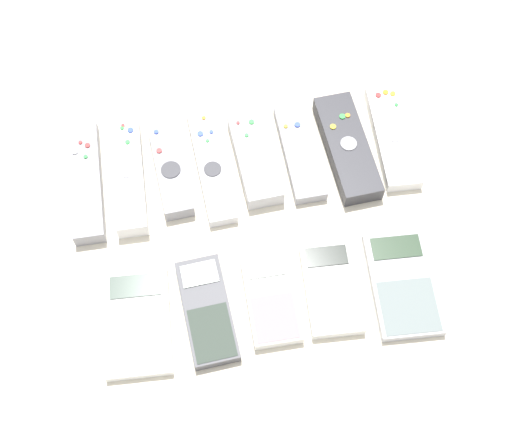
{
  "coord_description": "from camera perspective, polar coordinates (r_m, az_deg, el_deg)",
  "views": [
    {
      "loc": [
        -0.08,
        -0.43,
        0.9
      ],
      "look_at": [
        0.0,
        0.02,
        0.01
      ],
      "focal_mm": 50.0,
      "sensor_mm": 36.0,
      "label": 1
    }
  ],
  "objects": [
    {
      "name": "remote_3",
      "position": [
        1.05,
        -3.61,
        4.44
      ],
      "size": [
        0.05,
        0.2,
        0.02
      ],
      "rotation": [
        0.0,
        0.0,
        0.04
      ],
      "color": "silver",
      "rests_on": "ground_plane"
    },
    {
      "name": "remote_6",
      "position": [
        1.07,
        7.3,
        5.74
      ],
      "size": [
        0.07,
        0.18,
        0.03
      ],
      "rotation": [
        0.0,
        0.0,
        0.05
      ],
      "color": "#333338",
      "rests_on": "ground_plane"
    },
    {
      "name": "remote_4",
      "position": [
        1.05,
        -0.08,
        4.91
      ],
      "size": [
        0.06,
        0.15,
        0.03
      ],
      "rotation": [
        0.0,
        0.0,
        0.05
      ],
      "color": "#B7B7BC",
      "rests_on": "ground_plane"
    },
    {
      "name": "remote_0",
      "position": [
        1.06,
        -13.41,
        2.96
      ],
      "size": [
        0.05,
        0.19,
        0.03
      ],
      "rotation": [
        0.0,
        0.0,
        -0.01
      ],
      "color": "gray",
      "rests_on": "ground_plane"
    },
    {
      "name": "remote_7",
      "position": [
        1.09,
        10.88,
        6.55
      ],
      "size": [
        0.06,
        0.18,
        0.02
      ],
      "rotation": [
        0.0,
        0.0,
        -0.06
      ],
      "color": "white",
      "rests_on": "ground_plane"
    },
    {
      "name": "remote_5",
      "position": [
        1.06,
        3.5,
        5.42
      ],
      "size": [
        0.05,
        0.17,
        0.02
      ],
      "rotation": [
        0.0,
        0.0,
        0.02
      ],
      "color": "gray",
      "rests_on": "ground_plane"
    },
    {
      "name": "calculator_4",
      "position": [
        0.98,
        11.66,
        -5.06
      ],
      "size": [
        0.09,
        0.16,
        0.02
      ],
      "rotation": [
        0.0,
        0.0,
        -0.07
      ],
      "color": "#B2B2B7",
      "rests_on": "ground_plane"
    },
    {
      "name": "remote_2",
      "position": [
        1.05,
        -6.85,
        4.0
      ],
      "size": [
        0.05,
        0.16,
        0.03
      ],
      "rotation": [
        0.0,
        0.0,
        0.06
      ],
      "color": "gray",
      "rests_on": "ground_plane"
    },
    {
      "name": "remote_1",
      "position": [
        1.05,
        -10.15,
        3.63
      ],
      "size": [
        0.05,
        0.19,
        0.03
      ],
      "rotation": [
        0.0,
        0.0,
        -0.03
      ],
      "color": "white",
      "rests_on": "ground_plane"
    },
    {
      "name": "calculator_0",
      "position": [
        0.96,
        -9.45,
        -8.14
      ],
      "size": [
        0.09,
        0.15,
        0.02
      ],
      "rotation": [
        0.0,
        0.0,
        -0.06
      ],
      "color": "silver",
      "rests_on": "ground_plane"
    },
    {
      "name": "calculator_3",
      "position": [
        0.97,
        6.04,
        -5.52
      ],
      "size": [
        0.08,
        0.13,
        0.02
      ],
      "rotation": [
        0.0,
        0.0,
        -0.06
      ],
      "color": "silver",
      "rests_on": "ground_plane"
    },
    {
      "name": "calculator_1",
      "position": [
        0.95,
        -3.93,
        -7.28
      ],
      "size": [
        0.07,
        0.15,
        0.02
      ],
      "rotation": [
        0.0,
        0.0,
        0.06
      ],
      "color": "#4C4C51",
      "rests_on": "ground_plane"
    },
    {
      "name": "ground_plane",
      "position": [
        1.0,
        0.22,
        -1.55
      ],
      "size": [
        3.0,
        3.0,
        0.0
      ],
      "primitive_type": "plane",
      "color": "beige"
    },
    {
      "name": "calculator_2",
      "position": [
        0.95,
        0.95,
        -6.44
      ],
      "size": [
        0.07,
        0.13,
        0.02
      ],
      "rotation": [
        0.0,
        0.0,
        -0.01
      ],
      "color": "silver",
      "rests_on": "ground_plane"
    }
  ]
}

